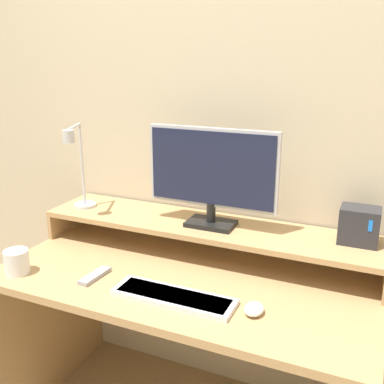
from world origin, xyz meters
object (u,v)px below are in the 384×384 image
mouse (254,309)px  keyboard (174,297)px  remote_control (95,276)px  router_dock (359,225)px  monitor (212,173)px  desk_lamp (78,170)px  mug (17,262)px

mouse → keyboard: bearing=-174.6°
remote_control → mouse: bearing=0.4°
keyboard → remote_control: bearing=176.4°
router_dock → keyboard: bearing=-141.1°
monitor → desk_lamp: (-0.59, -0.07, -0.03)m
remote_control → monitor: bearing=48.4°
router_dock → mug: (-1.16, -0.50, -0.15)m
monitor → mug: 0.81m
router_dock → keyboard: size_ratio=0.33×
monitor → keyboard: bearing=-87.7°
desk_lamp → mug: (-0.02, -0.38, -0.27)m
keyboard → mug: (-0.62, -0.07, 0.04)m
mouse → router_dock: bearing=56.9°
monitor → mouse: size_ratio=6.59×
desk_lamp → monitor: bearing=6.4°
mug → desk_lamp: bearing=87.4°
keyboard → remote_control: 0.33m
remote_control → desk_lamp: bearing=132.9°
mouse → monitor: bearing=129.2°
router_dock → mug: size_ratio=1.50×
keyboard → router_dock: bearing=38.9°
desk_lamp → keyboard: (0.60, -0.31, -0.31)m
desk_lamp → keyboard: desk_lamp is taller
monitor → remote_control: (-0.32, -0.36, -0.34)m
mouse → mug: mug is taller
desk_lamp → router_dock: bearing=6.1°
router_dock → mouse: 0.52m
router_dock → mouse: bearing=-123.1°
router_dock → keyboard: (-0.54, -0.43, -0.19)m
monitor → mouse: bearing=-50.8°
mouse → mug: bearing=-174.2°
desk_lamp → mouse: size_ratio=4.73×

